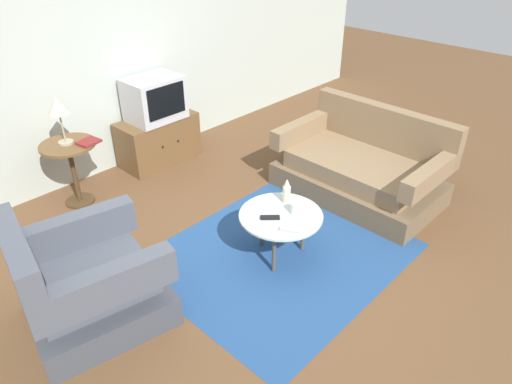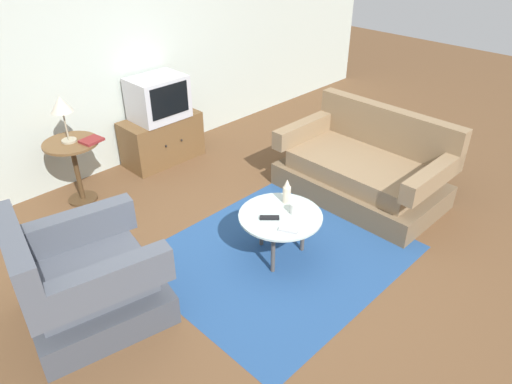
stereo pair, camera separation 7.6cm
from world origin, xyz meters
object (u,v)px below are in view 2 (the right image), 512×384
(coffee_table, at_px, (280,219))
(television, at_px, (158,98))
(tv_stand, at_px, (162,139))
(table_lamp, at_px, (61,107))
(tv_remote_dark, at_px, (270,218))
(book, at_px, (92,140))
(armchair, at_px, (84,284))
(mug, at_px, (296,208))
(couch, at_px, (364,170))
(vase, at_px, (287,191))
(side_table, at_px, (74,159))
(tv_remote_silver, at_px, (288,230))

(coffee_table, height_order, television, television)
(tv_stand, bearing_deg, table_lamp, -173.55)
(coffee_table, xyz_separation_m, tv_remote_dark, (-0.10, 0.03, 0.05))
(tv_remote_dark, bearing_deg, book, -29.27)
(armchair, height_order, book, armchair)
(table_lamp, relative_size, mug, 3.33)
(couch, height_order, vase, couch)
(couch, bearing_deg, side_table, 47.78)
(side_table, bearing_deg, vase, -64.13)
(tv_stand, xyz_separation_m, table_lamp, (-1.12, -0.13, 0.74))
(side_table, xyz_separation_m, book, (0.15, -0.14, 0.20))
(coffee_table, relative_size, television, 1.17)
(coffee_table, bearing_deg, couch, 3.29)
(table_lamp, height_order, tv_remote_dark, table_lamp)
(coffee_table, bearing_deg, tv_stand, 80.66)
(armchair, bearing_deg, book, 159.29)
(coffee_table, relative_size, table_lamp, 1.53)
(vase, bearing_deg, table_lamp, 115.73)
(side_table, bearing_deg, tv_stand, 7.27)
(vase, height_order, mug, vase)
(couch, xyz_separation_m, table_lamp, (-2.13, 1.98, 0.73))
(table_lamp, relative_size, vase, 2.03)
(book, bearing_deg, mug, -79.80)
(coffee_table, height_order, tv_remote_dark, tv_remote_dark)
(side_table, xyz_separation_m, vase, (0.94, -1.95, 0.05))
(tv_remote_silver, bearing_deg, side_table, -10.15)
(armchair, distance_m, side_table, 1.71)
(coffee_table, xyz_separation_m, tv_stand, (0.36, 2.18, -0.11))
(tv_stand, bearing_deg, couch, -64.33)
(coffee_table, distance_m, side_table, 2.18)
(couch, height_order, tv_remote_dark, couch)
(couch, relative_size, table_lamp, 3.57)
(television, relative_size, vase, 2.66)
(side_table, bearing_deg, television, 6.56)
(table_lamp, xyz_separation_m, tv_remote_dark, (0.66, -2.03, -0.58))
(tv_stand, bearing_deg, book, -163.87)
(television, relative_size, mug, 4.36)
(armchair, height_order, tv_remote_silver, armchair)
(table_lamp, bearing_deg, couch, -42.82)
(couch, bearing_deg, book, 47.78)
(tv_stand, xyz_separation_m, mug, (-0.25, -2.26, 0.20))
(book, bearing_deg, tv_remote_dark, -84.62)
(couch, bearing_deg, television, 26.21)
(armchair, relative_size, couch, 0.67)
(couch, distance_m, mug, 1.29)
(armchair, bearing_deg, mug, 81.87)
(couch, relative_size, coffee_table, 2.34)
(tv_stand, relative_size, vase, 4.01)
(table_lamp, relative_size, book, 2.09)
(mug, bearing_deg, side_table, 112.33)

